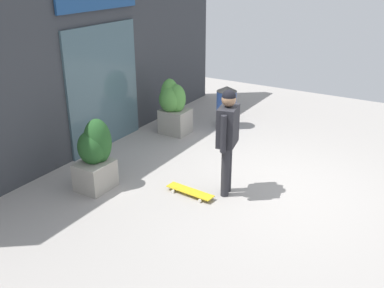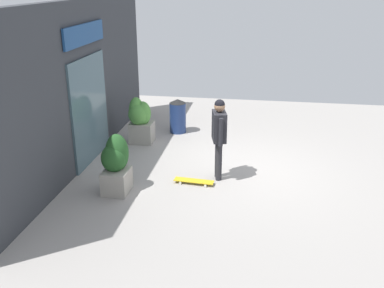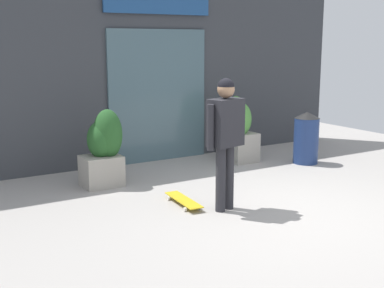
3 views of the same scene
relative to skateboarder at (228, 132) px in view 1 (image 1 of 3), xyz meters
name	(u,v)px [view 1 (image 1 of 3)]	position (x,y,z in m)	size (l,w,h in m)	color
ground_plane	(258,186)	(0.49, -0.36, -1.06)	(12.00, 12.00, 0.00)	#9E9993
building_facade	(92,58)	(0.50, 3.15, 0.71)	(8.40, 0.31, 3.58)	#383A3F
skateboarder	(228,132)	(0.00, 0.00, 0.00)	(0.62, 0.36, 1.73)	#28282D
skateboard	(190,191)	(-0.35, 0.46, -1.00)	(0.29, 0.84, 0.08)	gold
planter_box_left	(95,155)	(-0.91, 1.92, -0.48)	(0.63, 0.53, 1.18)	gray
planter_box_right	(173,105)	(1.82, 2.20, -0.42)	(0.60, 0.60, 1.20)	gray
trash_bin	(226,107)	(2.77, 1.41, -0.59)	(0.45, 0.45, 0.94)	navy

